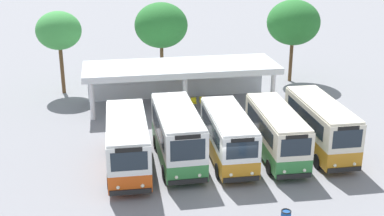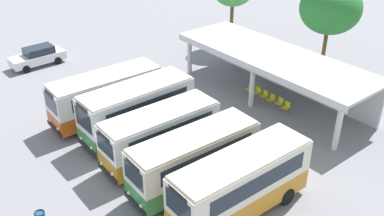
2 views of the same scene
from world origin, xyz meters
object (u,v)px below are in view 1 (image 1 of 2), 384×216
Objects in this scene: waiting_chair_end_by_column at (167,103)px; waiting_chair_fifth_seat at (202,101)px; city_bus_middle_cream at (228,135)px; waiting_chair_second_from_end at (176,103)px; waiting_chair_far_end_seat at (211,101)px; city_bus_second_in_row at (177,134)px; waiting_chair_fourth_seat at (194,102)px; waiting_chair_middle_seat at (185,102)px; city_bus_fifth_blue at (320,125)px; city_bus_fourth_amber at (276,132)px; city_bus_nearest_orange at (127,142)px.

waiting_chair_end_by_column and waiting_chair_fifth_seat have the same top height.
city_bus_middle_cream is 8.19× the size of waiting_chair_second_from_end.
city_bus_second_in_row is at bearing -113.72° from waiting_chair_far_end_seat.
waiting_chair_second_from_end and waiting_chair_fourth_seat have the same top height.
waiting_chair_middle_seat is at bearing 177.07° from waiting_chair_far_end_seat.
waiting_chair_fourth_seat is at bearing 124.25° from city_bus_fifth_blue.
city_bus_fourth_amber reaches higher than waiting_chair_fifth_seat.
city_bus_fourth_amber is at bearing -74.78° from waiting_chair_fifth_seat.
city_bus_fourth_amber is at bearing 0.26° from city_bus_nearest_orange.
waiting_chair_end_by_column is 2.84m from waiting_chair_fifth_seat.
waiting_chair_fifth_seat and waiting_chair_far_end_seat have the same top height.
waiting_chair_fifth_seat is 0.72m from waiting_chair_far_end_seat.
city_bus_second_in_row is 8.50× the size of waiting_chair_middle_seat.
waiting_chair_second_from_end is at bearing 115.98° from city_bus_fourth_amber.
waiting_chair_second_from_end is 1.42m from waiting_chair_fourth_seat.
waiting_chair_second_from_end is at bearing 177.81° from waiting_chair_fourth_seat.
city_bus_second_in_row is 9.64m from waiting_chair_second_from_end.
waiting_chair_second_from_end is at bearing 82.38° from city_bus_second_in_row.
city_bus_fifth_blue is (3.04, 0.37, 0.10)m from city_bus_fourth_amber.
waiting_chair_end_by_column and waiting_chair_middle_seat have the same top height.
city_bus_second_in_row reaches higher than city_bus_fifth_blue.
city_bus_nearest_orange reaches higher than waiting_chair_end_by_column.
city_bus_fifth_blue is 12.40m from waiting_chair_second_from_end.
waiting_chair_middle_seat is (-1.06, 9.85, -1.19)m from city_bus_middle_cream.
city_bus_fifth_blue is 12.80m from waiting_chair_end_by_column.
city_bus_middle_cream is at bearing -87.93° from waiting_chair_fourth_seat.
waiting_chair_fifth_seat is at bearing 0.51° from waiting_chair_middle_seat.
waiting_chair_middle_seat is at bearing -1.44° from waiting_chair_second_from_end.
city_bus_nearest_orange is 1.05× the size of city_bus_second_in_row.
city_bus_middle_cream is 8.19× the size of waiting_chair_far_end_seat.
waiting_chair_fifth_seat is (0.35, 9.86, -1.19)m from city_bus_middle_cream.
waiting_chair_middle_seat is (0.71, -0.02, 0.00)m from waiting_chair_second_from_end.
waiting_chair_far_end_seat is at bearing 101.46° from city_bus_fourth_amber.
waiting_chair_far_end_seat is at bearing -9.70° from waiting_chair_fifth_seat.
city_bus_fifth_blue is 8.77× the size of waiting_chair_fifth_seat.
waiting_chair_second_from_end is at bearing 66.53° from city_bus_nearest_orange.
waiting_chair_middle_seat is (-4.10, 9.86, -1.21)m from city_bus_fourth_amber.
waiting_chair_end_by_column is 2.13m from waiting_chair_fourth_seat.
city_bus_middle_cream is (6.08, 0.05, -0.03)m from city_bus_nearest_orange.
city_bus_fifth_blue reaches higher than waiting_chair_second_from_end.
city_bus_middle_cream reaches higher than waiting_chair_far_end_seat.
waiting_chair_end_by_column is 1.00× the size of waiting_chair_middle_seat.
city_bus_fifth_blue reaches higher than waiting_chair_fifth_seat.
city_bus_nearest_orange is 11.88m from waiting_chair_fifth_seat.
waiting_chair_fifth_seat is (6.43, 9.91, -1.22)m from city_bus_nearest_orange.
waiting_chair_end_by_column and waiting_chair_second_from_end have the same top height.
city_bus_nearest_orange is at bearing -171.53° from city_bus_second_in_row.
city_bus_second_in_row is 10.14m from waiting_chair_fifth_seat.
city_bus_nearest_orange is 1.01× the size of city_bus_fifth_blue.
city_bus_fourth_amber is 10.02m from waiting_chair_far_end_seat.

